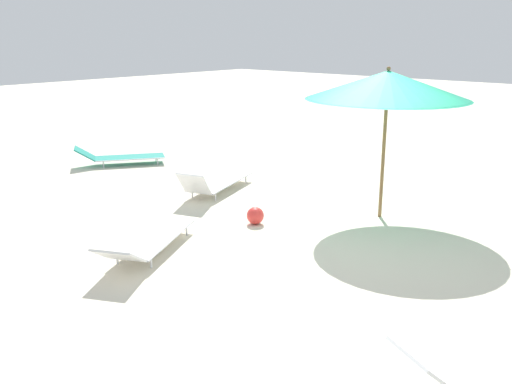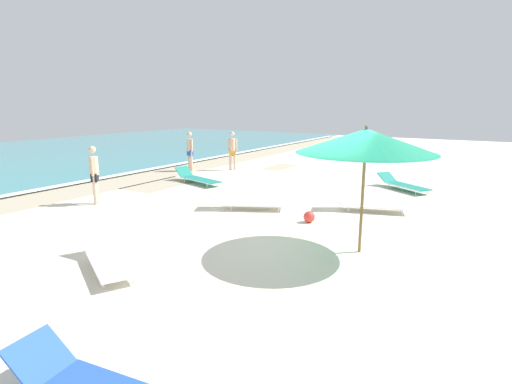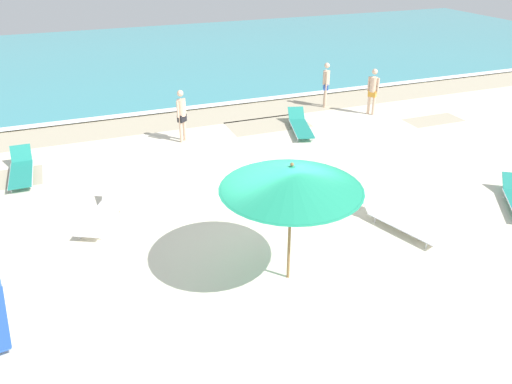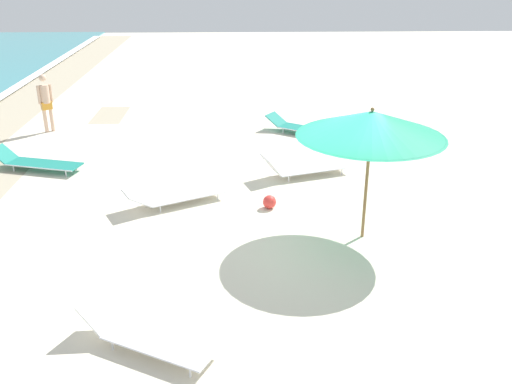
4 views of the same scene
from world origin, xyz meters
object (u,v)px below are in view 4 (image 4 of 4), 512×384
object	(u,v)px
sun_lounger_mid_beach_pair_a	(175,195)
sun_lounger_beside_umbrella	(303,168)
sun_lounger_mid_beach_pair_b	(36,162)
sun_lounger_near_water_left	(147,335)
beach_umbrella	(371,124)
beachgoer_strolling_adult	(46,100)
beach_ball	(270,202)
sun_lounger_mid_beach_solo	(299,127)

from	to	relation	value
sun_lounger_mid_beach_pair_a	sun_lounger_beside_umbrella	bearing A→B (deg)	-88.66
sun_lounger_mid_beach_pair_b	sun_lounger_near_water_left	bearing A→B (deg)	-136.29
beach_umbrella	sun_lounger_near_water_left	world-z (taller)	beach_umbrella
sun_lounger_mid_beach_pair_b	beach_umbrella	bearing A→B (deg)	-101.76
sun_lounger_mid_beach_pair_a	beachgoer_strolling_adult	bearing A→B (deg)	11.38
sun_lounger_beside_umbrella	beach_ball	xyz separation A→B (m)	(-1.89, 0.94, -0.07)
sun_lounger_near_water_left	beachgoer_strolling_adult	xyz separation A→B (m)	(10.52, 4.49, 0.79)
beachgoer_strolling_adult	sun_lounger_beside_umbrella	bearing A→B (deg)	116.18
sun_lounger_mid_beach_pair_b	beachgoer_strolling_adult	world-z (taller)	beachgoer_strolling_adult
sun_lounger_beside_umbrella	sun_lounger_near_water_left	world-z (taller)	sun_lounger_beside_umbrella
sun_lounger_beside_umbrella	beach_ball	world-z (taller)	sun_lounger_beside_umbrella
beach_ball	sun_lounger_mid_beach_pair_a	bearing A→B (deg)	82.20
sun_lounger_mid_beach_solo	sun_lounger_mid_beach_pair_a	bearing A→B (deg)	-178.00
sun_lounger_mid_beach_solo	sun_lounger_mid_beach_pair_b	size ratio (longest dim) A/B	0.87
sun_lounger_beside_umbrella	sun_lounger_mid_beach_pair_b	distance (m)	6.77
sun_lounger_near_water_left	sun_lounger_mid_beach_pair_b	size ratio (longest dim) A/B	0.87
beach_umbrella	sun_lounger_mid_beach_pair_a	distance (m)	4.64
sun_lounger_mid_beach_pair_b	beach_ball	bearing A→B (deg)	-97.93
sun_lounger_near_water_left	sun_lounger_mid_beach_pair_a	world-z (taller)	sun_lounger_near_water_left
sun_lounger_mid_beach_pair_a	beach_ball	distance (m)	2.08
sun_lounger_mid_beach_pair_b	sun_lounger_mid_beach_pair_a	bearing A→B (deg)	-105.40
beach_umbrella	sun_lounger_mid_beach_pair_a	bearing A→B (deg)	66.40
beach_umbrella	beachgoer_strolling_adult	bearing A→B (deg)	48.56
sun_lounger_near_water_left	sun_lounger_mid_beach_pair_a	xyz separation A→B (m)	(4.93, 0.09, -0.01)
sun_lounger_near_water_left	sun_lounger_mid_beach_pair_b	bearing A→B (deg)	55.69
sun_lounger_near_water_left	sun_lounger_mid_beach_solo	world-z (taller)	sun_lounger_near_water_left
sun_lounger_mid_beach_pair_a	sun_lounger_mid_beach_solo	bearing A→B (deg)	-59.24
sun_lounger_near_water_left	sun_lounger_mid_beach_solo	size ratio (longest dim) A/B	1.01
beach_ball	sun_lounger_beside_umbrella	bearing A→B (deg)	-26.39
beach_umbrella	beachgoer_strolling_adult	size ratio (longest dim) A/B	1.55
beach_umbrella	sun_lounger_beside_umbrella	distance (m)	3.95
sun_lounger_mid_beach_pair_b	beach_ball	distance (m)	6.33
beachgoer_strolling_adult	sun_lounger_near_water_left	bearing A→B (deg)	77.54
sun_lounger_mid_beach_solo	sun_lounger_mid_beach_pair_a	size ratio (longest dim) A/B	0.93
beach_umbrella	beachgoer_strolling_adult	distance (m)	11.03
sun_lounger_near_water_left	sun_lounger_mid_beach_solo	bearing A→B (deg)	10.19
sun_lounger_mid_beach_solo	beach_ball	bearing A→B (deg)	-158.04
sun_lounger_mid_beach_pair_b	beachgoer_strolling_adult	xyz separation A→B (m)	(3.34, 0.67, 0.79)
sun_lounger_beside_umbrella	beach_umbrella	bearing A→B (deg)	175.66
beach_umbrella	sun_lounger_mid_beach_pair_a	size ratio (longest dim) A/B	1.21
beach_umbrella	sun_lounger_mid_beach_pair_b	world-z (taller)	beach_umbrella
beach_umbrella	sun_lounger_mid_beach_solo	distance (m)	7.13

